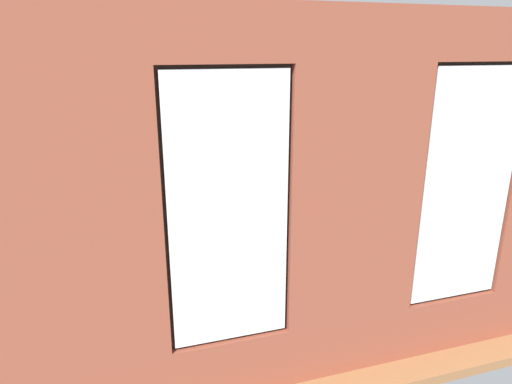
% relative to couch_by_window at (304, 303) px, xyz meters
% --- Properties ---
extents(ground_plane, '(6.95, 6.56, 0.10)m').
position_rel_couch_by_window_xyz_m(ground_plane, '(-0.14, -2.25, -0.38)').
color(ground_plane, '#99663D').
extents(brick_wall_with_windows, '(6.35, 0.30, 3.18)m').
position_rel_couch_by_window_xyz_m(brick_wall_with_windows, '(-0.14, 0.65, 1.24)').
color(brick_wall_with_windows, brown).
rests_on(brick_wall_with_windows, ground_plane).
extents(white_wall_right, '(0.10, 5.56, 3.18)m').
position_rel_couch_by_window_xyz_m(white_wall_right, '(2.99, -2.05, 1.26)').
color(white_wall_right, silver).
rests_on(white_wall_right, ground_plane).
extents(couch_by_window, '(1.83, 0.87, 0.80)m').
position_rel_couch_by_window_xyz_m(couch_by_window, '(0.00, 0.00, 0.00)').
color(couch_by_window, black).
rests_on(couch_by_window, ground_plane).
extents(couch_left, '(0.98, 1.98, 0.80)m').
position_rel_couch_by_window_xyz_m(couch_left, '(-2.62, -1.53, -0.00)').
color(couch_left, black).
rests_on(couch_left, ground_plane).
extents(coffee_table, '(1.36, 0.82, 0.44)m').
position_rel_couch_by_window_xyz_m(coffee_table, '(0.13, -2.59, 0.06)').
color(coffee_table, '#A87547').
rests_on(coffee_table, ground_plane).
extents(cup_ceramic, '(0.08, 0.08, 0.09)m').
position_rel_couch_by_window_xyz_m(cup_ceramic, '(0.13, -2.59, 0.16)').
color(cup_ceramic, silver).
rests_on(cup_ceramic, coffee_table).
extents(candle_jar, '(0.08, 0.08, 0.09)m').
position_rel_couch_by_window_xyz_m(candle_jar, '(0.30, -2.70, 0.16)').
color(candle_jar, '#B7333D').
rests_on(candle_jar, coffee_table).
extents(table_plant_small, '(0.14, 0.14, 0.22)m').
position_rel_couch_by_window_xyz_m(table_plant_small, '(-0.25, -2.74, 0.23)').
color(table_plant_small, gray).
rests_on(table_plant_small, coffee_table).
extents(remote_black, '(0.13, 0.17, 0.02)m').
position_rel_couch_by_window_xyz_m(remote_black, '(0.02, -2.47, 0.12)').
color(remote_black, black).
rests_on(remote_black, coffee_table).
extents(remote_silver, '(0.17, 0.13, 0.02)m').
position_rel_couch_by_window_xyz_m(remote_silver, '(0.53, -2.47, 0.12)').
color(remote_silver, '#B2B2B7').
rests_on(remote_silver, coffee_table).
extents(media_console, '(1.28, 0.42, 0.55)m').
position_rel_couch_by_window_xyz_m(media_console, '(2.69, -2.83, -0.06)').
color(media_console, black).
rests_on(media_console, ground_plane).
extents(tv_flatscreen, '(1.16, 0.20, 0.83)m').
position_rel_couch_by_window_xyz_m(tv_flatscreen, '(2.69, -2.83, 0.63)').
color(tv_flatscreen, black).
rests_on(tv_flatscreen, media_console).
extents(papasan_chair, '(1.10, 1.10, 0.69)m').
position_rel_couch_by_window_xyz_m(papasan_chair, '(0.83, -4.03, 0.11)').
color(papasan_chair, olive).
rests_on(papasan_chair, ground_plane).
extents(potted_plant_corner_near_left, '(0.70, 0.70, 1.08)m').
position_rel_couch_by_window_xyz_m(potted_plant_corner_near_left, '(-2.77, -4.53, 0.41)').
color(potted_plant_corner_near_left, beige).
rests_on(potted_plant_corner_near_left, ground_plane).
extents(potted_plant_near_tv, '(1.04, 0.88, 1.38)m').
position_rel_couch_by_window_xyz_m(potted_plant_near_tv, '(2.15, -1.73, 0.29)').
color(potted_plant_near_tv, '#9E5638').
rests_on(potted_plant_near_tv, ground_plane).
extents(potted_plant_foreground_right, '(0.92, 0.85, 1.22)m').
position_rel_couch_by_window_xyz_m(potted_plant_foreground_right, '(2.38, -4.48, 0.25)').
color(potted_plant_foreground_right, beige).
rests_on(potted_plant_foreground_right, ground_plane).
extents(potted_plant_beside_window_right, '(0.51, 0.51, 0.89)m').
position_rel_couch_by_window_xyz_m(potted_plant_beside_window_right, '(1.83, 0.10, 0.24)').
color(potted_plant_beside_window_right, gray).
rests_on(potted_plant_beside_window_right, ground_plane).
extents(potted_plant_mid_room_small, '(0.37, 0.37, 0.62)m').
position_rel_couch_by_window_xyz_m(potted_plant_mid_room_small, '(-1.04, -3.24, 0.09)').
color(potted_plant_mid_room_small, gray).
rests_on(potted_plant_mid_room_small, ground_plane).
extents(potted_plant_by_left_couch, '(0.27, 0.27, 0.42)m').
position_rel_couch_by_window_xyz_m(potted_plant_by_left_couch, '(-2.22, -2.94, -0.04)').
color(potted_plant_by_left_couch, beige).
rests_on(potted_plant_by_left_couch, ground_plane).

